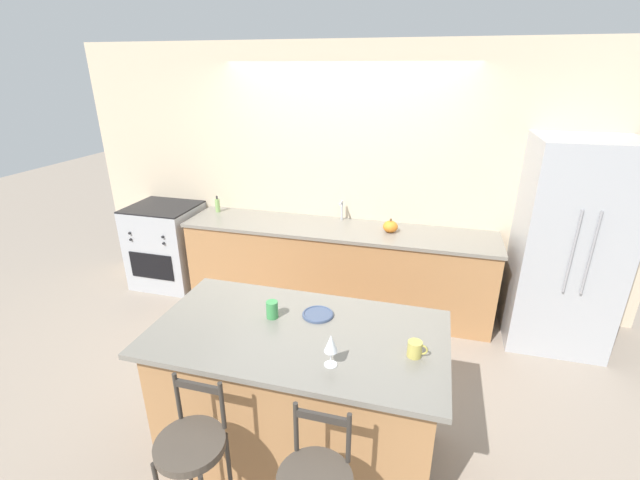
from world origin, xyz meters
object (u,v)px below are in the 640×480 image
object	(u,v)px
soap_bottle	(218,205)
tumbler_cup	(272,310)
refrigerator	(567,246)
wine_glass	(331,344)
pumpkin_decoration	(390,227)
dinner_plate	(318,314)
coffee_mug	(415,349)
bar_stool_near	(194,462)
oven_range	(168,245)

from	to	relation	value
soap_bottle	tumbler_cup	bearing A→B (deg)	-54.17
refrigerator	wine_glass	size ratio (longest dim) A/B	10.00
wine_glass	pumpkin_decoration	size ratio (longest dim) A/B	1.29
dinner_plate	pumpkin_decoration	bearing A→B (deg)	81.42
pumpkin_decoration	soap_bottle	size ratio (longest dim) A/B	0.79
wine_glass	coffee_mug	size ratio (longest dim) A/B	1.69
coffee_mug	soap_bottle	distance (m)	3.18
pumpkin_decoration	wine_glass	bearing A→B (deg)	-91.72
coffee_mug	soap_bottle	xyz separation A→B (m)	(-2.34, 2.15, -0.02)
coffee_mug	pumpkin_decoration	bearing A→B (deg)	100.29
bar_stool_near	tumbler_cup	size ratio (longest dim) A/B	8.95
wine_glass	pumpkin_decoration	distance (m)	2.22
coffee_mug	pumpkin_decoration	distance (m)	2.05
soap_bottle	oven_range	bearing A→B (deg)	-167.01
refrigerator	coffee_mug	bearing A→B (deg)	-121.89
tumbler_cup	dinner_plate	bearing A→B (deg)	19.54
refrigerator	coffee_mug	size ratio (longest dim) A/B	16.95
refrigerator	pumpkin_decoration	distance (m)	1.59
refrigerator	soap_bottle	bearing A→B (deg)	176.99
bar_stool_near	tumbler_cup	world-z (taller)	tumbler_cup
refrigerator	dinner_plate	size ratio (longest dim) A/B	9.40
refrigerator	wine_glass	xyz separation A→B (m)	(-1.65, -2.16, 0.13)
bar_stool_near	soap_bottle	xyz separation A→B (m)	(-1.31, 2.82, 0.40)
wine_glass	soap_bottle	world-z (taller)	wine_glass
wine_glass	soap_bottle	size ratio (longest dim) A/B	1.02
oven_range	bar_stool_near	distance (m)	3.31
dinner_plate	soap_bottle	xyz separation A→B (m)	(-1.71, 1.89, 0.02)
soap_bottle	bar_stool_near	bearing A→B (deg)	-65.06
dinner_plate	pumpkin_decoration	xyz separation A→B (m)	(0.27, 1.76, 0.00)
bar_stool_near	pumpkin_decoration	bearing A→B (deg)	76.15
tumbler_cup	pumpkin_decoration	size ratio (longest dim) A/B	0.77
bar_stool_near	dinner_plate	distance (m)	1.08
dinner_plate	wine_glass	distance (m)	0.52
wine_glass	bar_stool_near	bearing A→B (deg)	-141.52
refrigerator	soap_bottle	size ratio (longest dim) A/B	10.21
dinner_plate	soap_bottle	size ratio (longest dim) A/B	1.09
wine_glass	soap_bottle	distance (m)	3.03
tumbler_cup	pumpkin_decoration	distance (m)	1.94
bar_stool_near	coffee_mug	xyz separation A→B (m)	(1.03, 0.67, 0.42)
refrigerator	pumpkin_decoration	bearing A→B (deg)	177.89
bar_stool_near	soap_bottle	bearing A→B (deg)	114.94
oven_range	tumbler_cup	size ratio (longest dim) A/B	8.48
wine_glass	coffee_mug	bearing A→B (deg)	24.51
oven_range	tumbler_cup	distance (m)	2.82
bar_stool_near	tumbler_cup	bearing A→B (deg)	81.67
oven_range	dinner_plate	size ratio (longest dim) A/B	4.75
refrigerator	dinner_plate	bearing A→B (deg)	-137.45
bar_stool_near	pumpkin_decoration	size ratio (longest dim) A/B	6.86
tumbler_cup	soap_bottle	bearing A→B (deg)	125.83
bar_stool_near	wine_glass	distance (m)	0.92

